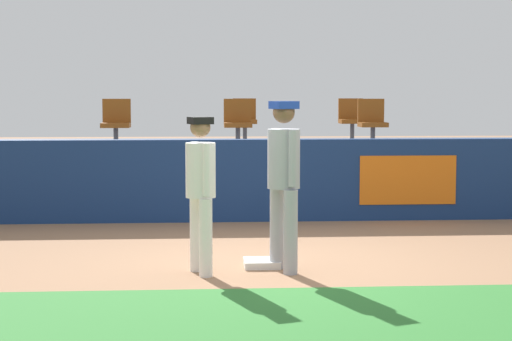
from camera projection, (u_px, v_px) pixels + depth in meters
ground_plane at (266, 265)px, 9.50m from camera, size 60.00×60.00×0.00m
grass_foreground_strip at (290, 327)px, 6.96m from camera, size 18.00×2.80×0.01m
first_base at (262, 263)px, 9.41m from camera, size 0.40×0.40×0.08m
player_fielder_home at (201, 184)px, 8.96m from camera, size 0.41×0.56×1.70m
player_runner_visitor at (284, 173)px, 9.08m from camera, size 0.46×0.49×1.86m
field_wall at (250, 180)px, 12.80m from camera, size 18.00×0.26×1.26m
bleacher_platform at (241, 172)px, 15.37m from camera, size 18.00×4.80×1.03m
seat_front_left at (116, 121)px, 14.01m from camera, size 0.47×0.44×0.84m
seat_front_right at (372, 120)px, 14.30m from camera, size 0.46×0.44×0.84m
seat_back_right at (352, 117)px, 16.09m from camera, size 0.48×0.44×0.84m
seat_back_center at (245, 118)px, 15.95m from camera, size 0.44×0.44×0.84m
seat_front_center at (238, 121)px, 14.15m from camera, size 0.47×0.44×0.84m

